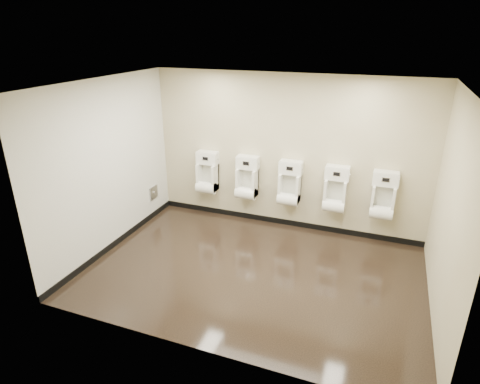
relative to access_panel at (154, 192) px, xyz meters
The scene contains 15 objects.
ground 2.80m from the access_panel, 25.81° to the right, with size 5.00×3.50×0.00m, color black.
ceiling 3.59m from the access_panel, 25.81° to the right, with size 5.00×3.50×0.00m, color white.
back_wall 2.70m from the access_panel, 12.50° to the left, with size 5.00×0.02×2.80m, color #BCB493.
front_wall 3.96m from the access_panel, 49.93° to the right, with size 5.00×0.02×2.80m, color #BCB493.
left_wall 1.50m from the access_panel, 90.87° to the right, with size 0.02×3.50×2.80m, color #BCB493.
right_wall 5.20m from the access_panel, 13.54° to the right, with size 0.02×3.50×2.80m, color #BCB493.
tile_overlay_left 1.50m from the access_panel, 90.63° to the right, with size 0.01×3.50×2.80m, color white.
skirting_back 2.58m from the access_panel, 12.23° to the left, with size 5.00×0.02×0.10m, color black.
skirting_left 1.28m from the access_panel, 90.30° to the right, with size 0.02×3.50×0.10m, color black.
access_panel is the anchor object (origin of this frame).
urinal_0 1.11m from the access_panel, 22.73° to the left, with size 0.42×0.32×0.79m.
urinal_1 1.87m from the access_panel, 12.86° to the left, with size 0.42×0.32×0.79m.
urinal_2 2.66m from the access_panel, ahead, with size 0.42×0.32×0.79m.
urinal_3 3.46m from the access_panel, ahead, with size 0.42×0.32×0.79m.
urinal_4 4.24m from the access_panel, ahead, with size 0.42×0.32×0.79m.
Camera 1 is at (1.66, -4.98, 3.48)m, focal length 30.00 mm.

